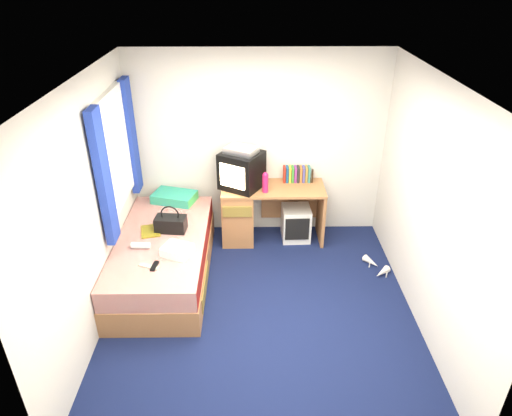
{
  "coord_description": "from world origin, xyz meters",
  "views": [
    {
      "loc": [
        -0.09,
        -3.73,
        3.28
      ],
      "look_at": [
        -0.04,
        0.7,
        0.85
      ],
      "focal_mm": 32.0,
      "sensor_mm": 36.0,
      "label": 1
    }
  ],
  "objects_px": {
    "pillow": "(174,197)",
    "colour_swatch_fan": "(149,266)",
    "picture_frame": "(312,176)",
    "desk": "(251,211)",
    "crt_tv": "(242,170)",
    "magazine": "(151,231)",
    "water_bottle": "(141,245)",
    "vcr": "(241,150)",
    "pink_water_bottle": "(265,183)",
    "storage_cube": "(296,223)",
    "remote_control": "(155,266)",
    "white_heels": "(377,267)",
    "handbag": "(171,223)",
    "bed": "(164,257)",
    "towel": "(177,250)",
    "aerosol_can": "(261,180)"
  },
  "relations": [
    {
      "from": "vcr",
      "to": "handbag",
      "type": "xyz_separation_m",
      "value": [
        -0.8,
        -0.7,
        -0.61
      ]
    },
    {
      "from": "bed",
      "to": "remote_control",
      "type": "distance_m",
      "value": 0.63
    },
    {
      "from": "towel",
      "to": "magazine",
      "type": "distance_m",
      "value": 0.59
    },
    {
      "from": "storage_cube",
      "to": "towel",
      "type": "relative_size",
      "value": 1.56
    },
    {
      "from": "magazine",
      "to": "remote_control",
      "type": "height_order",
      "value": "remote_control"
    },
    {
      "from": "magazine",
      "to": "handbag",
      "type": "bearing_deg",
      "value": 5.87
    },
    {
      "from": "towel",
      "to": "remote_control",
      "type": "distance_m",
      "value": 0.3
    },
    {
      "from": "picture_frame",
      "to": "pink_water_bottle",
      "type": "distance_m",
      "value": 0.69
    },
    {
      "from": "desk",
      "to": "water_bottle",
      "type": "height_order",
      "value": "desk"
    },
    {
      "from": "pink_water_bottle",
      "to": "handbag",
      "type": "distance_m",
      "value": 1.25
    },
    {
      "from": "colour_swatch_fan",
      "to": "white_heels",
      "type": "relative_size",
      "value": 0.51
    },
    {
      "from": "bed",
      "to": "colour_swatch_fan",
      "type": "distance_m",
      "value": 0.63
    },
    {
      "from": "towel",
      "to": "water_bottle",
      "type": "xyz_separation_m",
      "value": [
        -0.41,
        0.12,
        -0.01
      ]
    },
    {
      "from": "pink_water_bottle",
      "to": "aerosol_can",
      "type": "bearing_deg",
      "value": 105.76
    },
    {
      "from": "pillow",
      "to": "remote_control",
      "type": "relative_size",
      "value": 3.27
    },
    {
      "from": "magazine",
      "to": "vcr",
      "type": "bearing_deg",
      "value": 34.86
    },
    {
      "from": "pink_water_bottle",
      "to": "crt_tv",
      "type": "bearing_deg",
      "value": 154.14
    },
    {
      "from": "storage_cube",
      "to": "colour_swatch_fan",
      "type": "relative_size",
      "value": 2.05
    },
    {
      "from": "aerosol_can",
      "to": "remote_control",
      "type": "xyz_separation_m",
      "value": [
        -1.11,
        -1.41,
        -0.29
      ]
    },
    {
      "from": "bed",
      "to": "pillow",
      "type": "relative_size",
      "value": 3.82
    },
    {
      "from": "pillow",
      "to": "pink_water_bottle",
      "type": "xyz_separation_m",
      "value": [
        1.16,
        -0.17,
        0.27
      ]
    },
    {
      "from": "bed",
      "to": "towel",
      "type": "bearing_deg",
      "value": -56.46
    },
    {
      "from": "remote_control",
      "to": "pillow",
      "type": "bearing_deg",
      "value": 97.41
    },
    {
      "from": "crt_tv",
      "to": "magazine",
      "type": "relative_size",
      "value": 2.2
    },
    {
      "from": "crt_tv",
      "to": "handbag",
      "type": "xyz_separation_m",
      "value": [
        -0.8,
        -0.69,
        -0.35
      ]
    },
    {
      "from": "bed",
      "to": "pink_water_bottle",
      "type": "xyz_separation_m",
      "value": [
        1.18,
        0.69,
        0.6
      ]
    },
    {
      "from": "pink_water_bottle",
      "to": "magazine",
      "type": "relative_size",
      "value": 0.83
    },
    {
      "from": "crt_tv",
      "to": "aerosol_can",
      "type": "xyz_separation_m",
      "value": [
        0.25,
        0.01,
        -0.14
      ]
    },
    {
      "from": "bed",
      "to": "desk",
      "type": "bearing_deg",
      "value": 39.6
    },
    {
      "from": "picture_frame",
      "to": "white_heels",
      "type": "height_order",
      "value": "picture_frame"
    },
    {
      "from": "crt_tv",
      "to": "white_heels",
      "type": "height_order",
      "value": "crt_tv"
    },
    {
      "from": "magazine",
      "to": "water_bottle",
      "type": "height_order",
      "value": "water_bottle"
    },
    {
      "from": "handbag",
      "to": "white_heels",
      "type": "height_order",
      "value": "handbag"
    },
    {
      "from": "vcr",
      "to": "white_heels",
      "type": "relative_size",
      "value": 0.87
    },
    {
      "from": "bed",
      "to": "white_heels",
      "type": "bearing_deg",
      "value": 1.95
    },
    {
      "from": "white_heels",
      "to": "colour_swatch_fan",
      "type": "bearing_deg",
      "value": -165.67
    },
    {
      "from": "crt_tv",
      "to": "towel",
      "type": "xyz_separation_m",
      "value": [
        -0.66,
        -1.18,
        -0.39
      ]
    },
    {
      "from": "pillow",
      "to": "pink_water_bottle",
      "type": "relative_size",
      "value": 2.25
    },
    {
      "from": "aerosol_can",
      "to": "towel",
      "type": "height_order",
      "value": "aerosol_can"
    },
    {
      "from": "magazine",
      "to": "white_heels",
      "type": "distance_m",
      "value": 2.7
    },
    {
      "from": "vcr",
      "to": "storage_cube",
      "type": "bearing_deg",
      "value": 27.25
    },
    {
      "from": "vcr",
      "to": "pink_water_bottle",
      "type": "relative_size",
      "value": 1.62
    },
    {
      "from": "picture_frame",
      "to": "desk",
      "type": "bearing_deg",
      "value": -160.89
    },
    {
      "from": "water_bottle",
      "to": "picture_frame",
      "type": "bearing_deg",
      "value": 31.79
    },
    {
      "from": "aerosol_can",
      "to": "crt_tv",
      "type": "bearing_deg",
      "value": -177.14
    },
    {
      "from": "pillow",
      "to": "colour_swatch_fan",
      "type": "xyz_separation_m",
      "value": [
        -0.05,
        -1.43,
        -0.05
      ]
    },
    {
      "from": "handbag",
      "to": "towel",
      "type": "relative_size",
      "value": 1.25
    },
    {
      "from": "crt_tv",
      "to": "bed",
      "type": "bearing_deg",
      "value": -106.48
    },
    {
      "from": "handbag",
      "to": "remote_control",
      "type": "distance_m",
      "value": 0.71
    },
    {
      "from": "crt_tv",
      "to": "water_bottle",
      "type": "height_order",
      "value": "crt_tv"
    }
  ]
}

